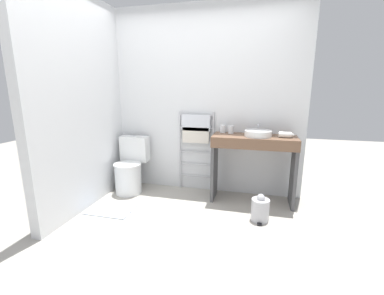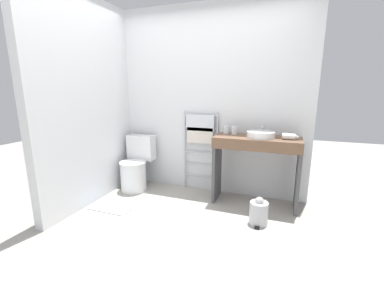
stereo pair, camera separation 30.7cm
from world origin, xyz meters
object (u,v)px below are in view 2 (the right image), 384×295
(towel_radiator, at_px, (200,135))
(hair_dryer, at_px, (290,136))
(cup_near_edge, at_px, (234,130))
(cup_near_wall, at_px, (227,129))
(toilet, at_px, (136,167))
(sink_basin, at_px, (261,134))
(trash_bin, at_px, (259,212))

(towel_radiator, distance_m, hair_dryer, 1.21)
(cup_near_edge, xyz_separation_m, hair_dryer, (0.68, -0.13, -0.02))
(cup_near_wall, xyz_separation_m, cup_near_edge, (0.11, -0.04, 0.00))
(toilet, distance_m, towel_radiator, 1.08)
(sink_basin, xyz_separation_m, trash_bin, (0.07, -0.48, -0.79))
(toilet, distance_m, hair_dryer, 2.18)
(sink_basin, height_order, cup_near_wall, cup_near_wall)
(cup_near_edge, bearing_deg, toilet, -172.72)
(toilet, relative_size, cup_near_edge, 7.56)
(toilet, xyz_separation_m, cup_near_edge, (1.42, 0.18, 0.61))
(towel_radiator, bearing_deg, toilet, -163.41)
(trash_bin, bearing_deg, toilet, 166.62)
(toilet, distance_m, cup_near_wall, 1.45)
(sink_basin, relative_size, cup_near_wall, 3.32)
(toilet, height_order, cup_near_edge, cup_near_edge)
(sink_basin, relative_size, trash_bin, 1.05)
(towel_radiator, relative_size, cup_near_wall, 11.38)
(hair_dryer, bearing_deg, sink_basin, -179.49)
(towel_radiator, bearing_deg, hair_dryer, -10.60)
(towel_radiator, xyz_separation_m, hair_dryer, (1.18, -0.22, 0.09))
(sink_basin, relative_size, hair_dryer, 1.72)
(cup_near_wall, bearing_deg, sink_basin, -20.65)
(sink_basin, distance_m, trash_bin, 0.93)
(sink_basin, relative_size, cup_near_edge, 3.20)
(towel_radiator, bearing_deg, cup_near_wall, -7.22)
(cup_near_edge, bearing_deg, cup_near_wall, 159.83)
(cup_near_edge, distance_m, hair_dryer, 0.69)
(toilet, xyz_separation_m, sink_basin, (1.77, 0.05, 0.59))
(cup_near_wall, bearing_deg, toilet, -170.30)
(towel_radiator, bearing_deg, trash_bin, -37.53)
(cup_near_edge, xyz_separation_m, trash_bin, (0.42, -0.62, -0.80))
(cup_near_wall, height_order, hair_dryer, cup_near_wall)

